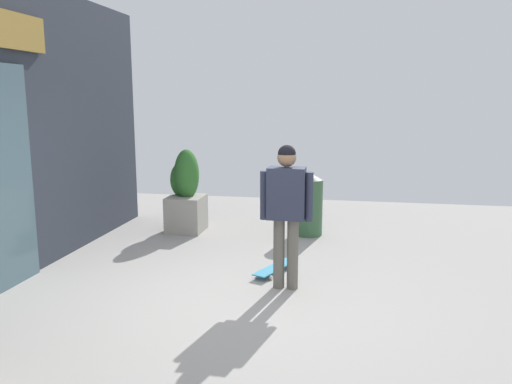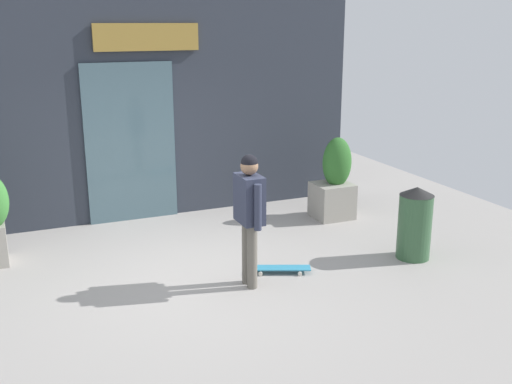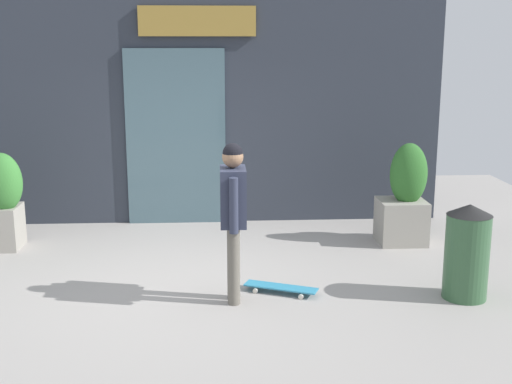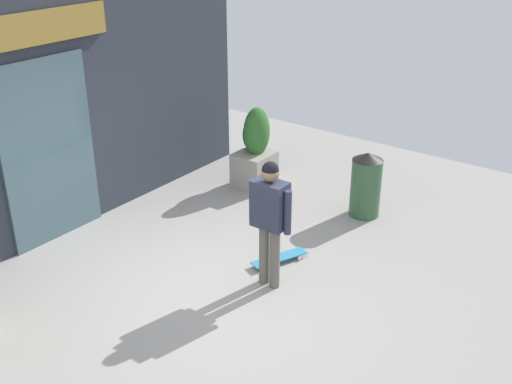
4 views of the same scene
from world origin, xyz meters
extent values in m
plane|color=#9E9993|center=(0.00, 0.00, 0.00)|extent=(12.00, 12.00, 0.00)
cube|color=#2D333D|center=(0.00, 2.82, 1.81)|extent=(7.48, 0.25, 3.62)
cube|color=#47606B|center=(-0.20, 2.67, 1.29)|extent=(1.45, 0.06, 2.58)
cube|color=olive|center=(0.15, 2.65, 2.95)|extent=(1.67, 0.05, 0.42)
cylinder|color=#666056|center=(0.56, -0.43, 0.42)|extent=(0.13, 0.13, 0.83)
cylinder|color=#666056|center=(0.56, -0.59, 0.42)|extent=(0.13, 0.13, 0.83)
cube|color=#2D3347|center=(0.56, -0.51, 1.13)|extent=(0.26, 0.43, 0.59)
cylinder|color=#2D3347|center=(0.56, -0.26, 1.10)|extent=(0.09, 0.09, 0.56)
cylinder|color=#2D3347|center=(0.56, -0.77, 1.10)|extent=(0.09, 0.09, 0.56)
sphere|color=#997051|center=(0.56, -0.51, 1.54)|extent=(0.22, 0.22, 0.22)
sphere|color=black|center=(0.56, -0.51, 1.57)|extent=(0.20, 0.20, 0.20)
cube|color=teal|center=(1.08, -0.32, 0.07)|extent=(0.81, 0.48, 0.02)
cylinder|color=silver|center=(1.35, -0.32, 0.03)|extent=(0.06, 0.05, 0.05)
cylinder|color=silver|center=(1.28, -0.51, 0.03)|extent=(0.06, 0.05, 0.05)
cylinder|color=silver|center=(0.88, -0.12, 0.03)|extent=(0.06, 0.05, 0.05)
cylinder|color=silver|center=(0.80, -0.31, 0.03)|extent=(0.06, 0.05, 0.05)
cube|color=gray|center=(2.88, 1.45, 0.29)|extent=(0.62, 0.58, 0.59)
ellipsoid|color=#2D6628|center=(3.01, 1.56, 0.84)|extent=(0.36, 0.39, 0.60)
ellipsoid|color=#2D6628|center=(2.95, 1.45, 0.94)|extent=(0.50, 0.40, 0.84)
cylinder|color=#335938|center=(3.02, -0.56, 0.45)|extent=(0.46, 0.46, 0.91)
cone|color=black|center=(3.02, -0.56, 0.97)|extent=(0.47, 0.47, 0.12)
camera|label=1|loc=(-5.12, -1.22, 2.18)|focal=36.02mm
camera|label=2|loc=(-2.10, -6.95, 3.20)|focal=42.32mm
camera|label=3|loc=(0.42, -7.08, 2.66)|focal=46.60mm
camera|label=4|loc=(-4.88, -4.35, 4.41)|focal=43.68mm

